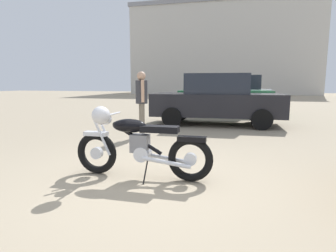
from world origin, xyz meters
The scene contains 7 objects.
ground_plane centered at (0.00, 0.00, 0.00)m, with size 80.00×80.00×0.00m, color gray.
vintage_motorcycle centered at (-0.30, 0.27, 0.49)m, with size 2.08×0.74×1.07m.
bystander centered at (-1.37, 3.24, 1.02)m, with size 0.30×0.41×1.66m.
pale_sedan_back centered at (0.25, 5.95, 0.84)m, with size 4.30×2.13×1.67m.
silver_sedan_mid centered at (0.17, 9.02, 0.92)m, with size 4.02×2.08×1.78m.
white_estate_far centered at (0.53, 12.00, 0.92)m, with size 3.99×2.01×1.78m.
industrial_building centered at (-2.13, 37.47, 5.60)m, with size 23.20×14.68×11.19m.
Camera 1 is at (1.20, -3.42, 1.37)m, focal length 29.95 mm.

